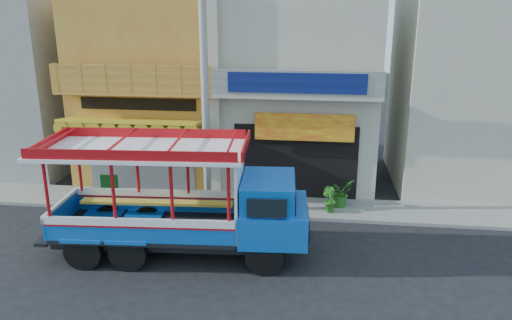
{
  "coord_description": "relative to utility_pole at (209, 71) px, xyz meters",
  "views": [
    {
      "loc": [
        2.8,
        -12.92,
        7.02
      ],
      "look_at": [
        0.82,
        2.5,
        2.27
      ],
      "focal_mm": 35.0,
      "sensor_mm": 36.0,
      "label": 1
    }
  ],
  "objects": [
    {
      "name": "ground",
      "position": [
        0.85,
        -3.3,
        -5.03
      ],
      "size": [
        90.0,
        90.0,
        0.0
      ],
      "primitive_type": "plane",
      "color": "black",
      "rests_on": "ground"
    },
    {
      "name": "green_sign",
      "position": [
        -4.0,
        0.44,
        -4.5
      ],
      "size": [
        0.65,
        0.35,
        0.99
      ],
      "color": "black",
      "rests_on": "sidewalk"
    },
    {
      "name": "shophouse_left",
      "position": [
        -3.15,
        4.66,
        -0.92
      ],
      "size": [
        6.0,
        7.5,
        8.24
      ],
      "color": "#B26E27",
      "rests_on": "ground"
    },
    {
      "name": "songthaew_truck",
      "position": [
        0.26,
        -3.2,
        -3.33
      ],
      "size": [
        7.73,
        2.96,
        3.54
      ],
      "color": "black",
      "rests_on": "ground"
    },
    {
      "name": "filler_building_right",
      "position": [
        9.85,
        4.7,
        -1.23
      ],
      "size": [
        6.0,
        6.0,
        7.6
      ],
      "primitive_type": "cube",
      "color": "#B5A894",
      "rests_on": "ground"
    },
    {
      "name": "potted_plant_a",
      "position": [
        4.52,
        0.93,
        -4.41
      ],
      "size": [
        1.18,
        1.19,
        1.0
      ],
      "primitive_type": "imported",
      "rotation": [
        0.0,
        0.0,
        0.83
      ],
      "color": "#26651C",
      "rests_on": "sidewalk"
    },
    {
      "name": "potted_plant_b",
      "position": [
        4.12,
        0.34,
        -4.46
      ],
      "size": [
        0.63,
        0.63,
        0.9
      ],
      "primitive_type": "imported",
      "rotation": [
        0.0,
        0.0,
        2.38
      ],
      "color": "#26651C",
      "rests_on": "sidewalk"
    },
    {
      "name": "utility_pole",
      "position": [
        0.0,
        0.0,
        0.0
      ],
      "size": [
        28.0,
        0.26,
        9.0
      ],
      "color": "gray",
      "rests_on": "ground"
    },
    {
      "name": "party_pilaster",
      "position": [
        -0.15,
        1.55,
        -1.03
      ],
      "size": [
        0.35,
        0.3,
        8.0
      ],
      "primitive_type": "cube",
      "color": "#B5A894",
      "rests_on": "ground"
    },
    {
      "name": "filler_building_left",
      "position": [
        -10.15,
        4.7,
        -1.23
      ],
      "size": [
        6.0,
        6.0,
        7.6
      ],
      "primitive_type": "cube",
      "color": "gray",
      "rests_on": "ground"
    },
    {
      "name": "shophouse_right",
      "position": [
        2.85,
        4.66,
        -0.93
      ],
      "size": [
        6.0,
        6.75,
        8.24
      ],
      "color": "#B5A894",
      "rests_on": "ground"
    },
    {
      "name": "sidewalk",
      "position": [
        0.85,
        0.7,
        -4.97
      ],
      "size": [
        30.0,
        2.0,
        0.12
      ],
      "primitive_type": "cube",
      "color": "slate",
      "rests_on": "ground"
    }
  ]
}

